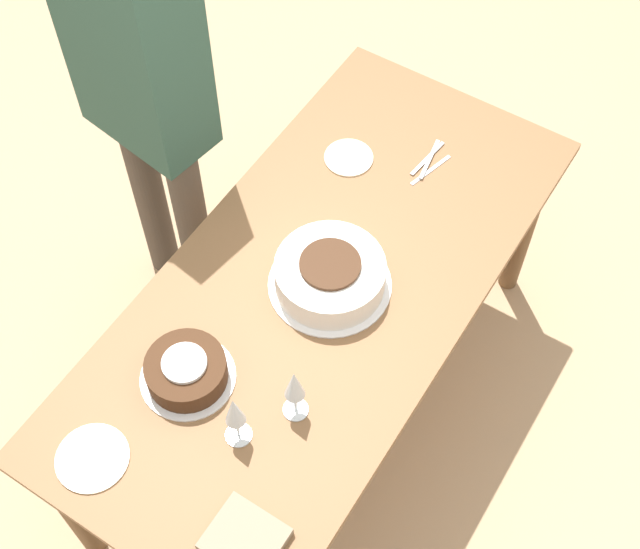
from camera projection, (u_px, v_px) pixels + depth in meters
The scene contains 11 objects.
ground_plane at pixel (320, 401), 3.16m from camera, with size 12.00×12.00×0.00m, color tan.
dining_table at pixel (320, 304), 2.61m from camera, with size 1.78×0.83×0.77m.
cake_center_white at pixel (330, 275), 2.48m from camera, with size 0.35×0.35×0.11m.
cake_front_chocolate at pixel (186, 371), 2.33m from camera, with size 0.26×0.26×0.09m.
wine_glass_near at pixel (235, 413), 2.16m from camera, with size 0.07×0.07×0.20m.
wine_glass_far at pixel (294, 386), 2.19m from camera, with size 0.07×0.07×0.21m.
dessert_plate_left at pixel (349, 158), 2.78m from camera, with size 0.15×0.15×0.01m.
dessert_plate_right at pixel (92, 458), 2.23m from camera, with size 0.19×0.19×0.01m.
fork_pile at pixel (429, 162), 2.77m from camera, with size 0.20×0.07×0.01m.
napkin_stack at pixel (245, 539), 2.11m from camera, with size 0.16×0.17×0.03m.
person_cutting at pixel (141, 79), 2.59m from camera, with size 0.28×0.43×1.72m.
Camera 1 is at (1.16, 0.74, 2.89)m, focal length 50.00 mm.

